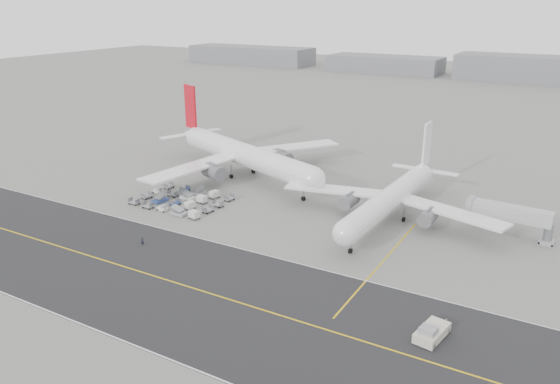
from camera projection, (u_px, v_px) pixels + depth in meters
The scene contains 10 objects.
ground at pixel (222, 238), 104.00m from camera, with size 700.00×700.00×0.00m, color gray.
taxiway at pixel (182, 285), 86.92m from camera, with size 220.00×59.00×0.03m.
horizon_buildings at pixel (539, 82), 302.84m from camera, with size 520.00×28.00×28.00m, color gray, non-canonical shape.
airliner_a at pixel (243, 154), 138.84m from camera, with size 56.53×55.44×20.47m.
airliner_b at pixel (392, 197), 111.50m from camera, with size 47.52×48.12×16.59m.
pushback_tug at pixel (431, 332), 72.83m from camera, with size 3.84×8.01×2.26m.
jet_bridge at pixel (510, 214), 103.89m from camera, with size 16.58×4.15×6.22m.
gse_cluster at pixel (182, 202), 122.39m from camera, with size 24.70×19.64×1.81m, color #9D9DA3, non-canonical shape.
stray_dolly at pixel (341, 241), 102.95m from camera, with size 1.55×2.52×1.55m, color silver, non-canonical shape.
ground_crew_a at pixel (142, 241), 100.63m from camera, with size 0.61×0.40×1.67m, color black.
Camera 1 is at (56.84, -77.15, 42.81)m, focal length 35.00 mm.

